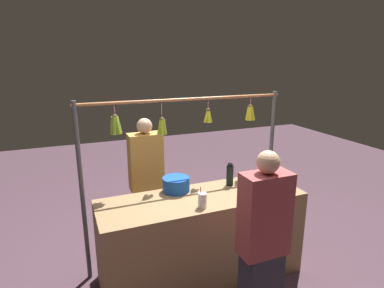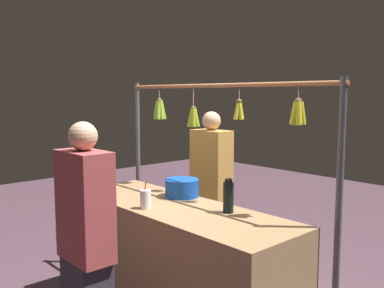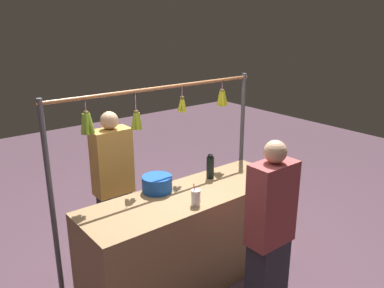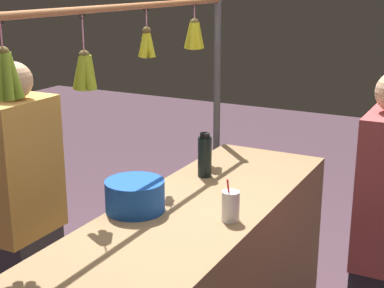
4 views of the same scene
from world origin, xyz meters
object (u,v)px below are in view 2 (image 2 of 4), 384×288
blue_bucket (182,188)px  vendor_person (211,197)px  customer_person (86,254)px  drink_cup (146,199)px  water_bottle (228,197)px

blue_bucket → vendor_person: size_ratio=0.17×
blue_bucket → customer_person: 1.11m
blue_bucket → drink_cup: bearing=102.6°
water_bottle → vendor_person: (0.75, -0.58, -0.23)m
drink_cup → vendor_person: size_ratio=0.12×
water_bottle → customer_person: bearing=76.1°
vendor_person → customer_person: (-0.51, 1.55, -0.00)m
blue_bucket → vendor_person: 0.57m
blue_bucket → vendor_person: vendor_person is taller
water_bottle → vendor_person: bearing=-37.4°
water_bottle → customer_person: customer_person is taller
drink_cup → customer_person: bearing=111.4°
vendor_person → customer_person: 1.64m
vendor_person → blue_bucket: bearing=109.2°
vendor_person → water_bottle: bearing=142.6°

